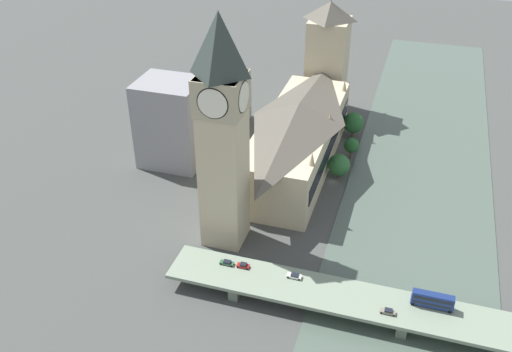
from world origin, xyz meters
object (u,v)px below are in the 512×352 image
(car_northbound_mid, at_px, (294,276))
(double_decker_bus_lead, at_px, (433,300))
(car_northbound_lead, at_px, (243,265))
(victoria_tower, at_px, (327,58))
(road_bridge, at_px, (404,311))
(parliament_hall, at_px, (298,135))
(car_southbound_mid, at_px, (388,311))
(clock_tower, at_px, (222,130))
(car_southbound_lead, at_px, (227,263))

(car_northbound_mid, bearing_deg, double_decker_bus_lead, 179.95)
(car_northbound_lead, bearing_deg, victoria_tower, -89.75)
(road_bridge, height_order, car_northbound_lead, car_northbound_lead)
(parliament_hall, xyz_separation_m, car_northbound_lead, (-0.51, 73.20, -7.97))
(car_southbound_mid, bearing_deg, parliament_hall, -60.06)
(clock_tower, height_order, double_decker_bus_lead, clock_tower)
(road_bridge, xyz_separation_m, car_northbound_mid, (33.38, -3.20, 1.78))
(car_northbound_lead, bearing_deg, road_bridge, 176.48)
(car_southbound_mid, bearing_deg, road_bridge, -144.60)
(car_northbound_mid, relative_size, car_southbound_lead, 1.00)
(car_northbound_lead, height_order, car_northbound_mid, car_northbound_lead)
(car_northbound_mid, bearing_deg, victoria_tower, -82.54)
(double_decker_bus_lead, distance_m, car_northbound_lead, 56.95)
(car_northbound_lead, xyz_separation_m, car_southbound_mid, (-45.25, 6.26, -0.01))
(road_bridge, height_order, car_southbound_lead, car_southbound_lead)
(road_bridge, distance_m, car_northbound_mid, 33.58)
(victoria_tower, bearing_deg, car_northbound_lead, 90.25)
(road_bridge, bearing_deg, car_southbound_mid, 35.40)
(car_northbound_lead, xyz_separation_m, car_northbound_mid, (-16.38, -0.13, -0.01))
(victoria_tower, distance_m, double_decker_bus_lead, 142.87)
(clock_tower, bearing_deg, parliament_hall, -102.80)
(road_bridge, height_order, double_decker_bus_lead, double_decker_bus_lead)
(clock_tower, height_order, car_southbound_lead, clock_tower)
(car_southbound_lead, bearing_deg, victoria_tower, -92.08)
(parliament_hall, xyz_separation_m, car_southbound_lead, (4.78, 73.47, -7.99))
(car_northbound_mid, bearing_deg, car_northbound_lead, 0.47)
(clock_tower, relative_size, victoria_tower, 1.38)
(parliament_hall, bearing_deg, clock_tower, 77.20)
(double_decker_bus_lead, relative_size, car_northbound_mid, 2.68)
(car_southbound_mid, bearing_deg, double_decker_bus_lead, -151.39)
(road_bridge, xyz_separation_m, double_decker_bus_lead, (-7.16, -3.16, 3.70))
(clock_tower, height_order, car_northbound_lead, clock_tower)
(clock_tower, xyz_separation_m, double_decker_bus_lead, (-69.69, 19.12, -34.12))
(road_bridge, bearing_deg, victoria_tower, -69.22)
(road_bridge, distance_m, car_southbound_lead, 55.14)
(victoria_tower, bearing_deg, parliament_hall, 90.06)
(clock_tower, distance_m, car_southbound_lead, 41.66)
(car_northbound_mid, xyz_separation_m, car_southbound_lead, (21.67, 0.40, -0.01))
(car_southbound_mid, bearing_deg, car_northbound_mid, -12.49)
(victoria_tower, xyz_separation_m, car_northbound_lead, (-0.56, 129.57, -20.44))
(clock_tower, bearing_deg, car_northbound_mid, 146.78)
(victoria_tower, xyz_separation_m, car_northbound_mid, (-16.94, 129.44, -20.45))
(double_decker_bus_lead, height_order, car_southbound_lead, double_decker_bus_lead)
(clock_tower, xyz_separation_m, car_southbound_lead, (-7.48, 19.49, -36.05))
(car_northbound_mid, bearing_deg, road_bridge, 174.53)
(clock_tower, height_order, car_southbound_mid, clock_tower)
(car_northbound_lead, bearing_deg, car_southbound_lead, 2.91)
(parliament_hall, distance_m, car_northbound_lead, 73.63)
(clock_tower, xyz_separation_m, car_northbound_mid, (-29.15, 19.09, -36.04))
(victoria_tower, bearing_deg, clock_tower, 83.69)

